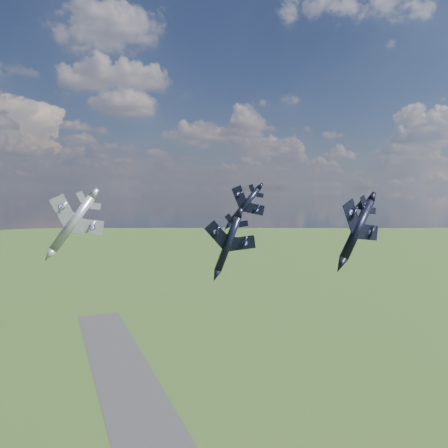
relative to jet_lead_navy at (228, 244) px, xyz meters
name	(u,v)px	position (x,y,z in m)	size (l,w,h in m)	color
jet_lead_navy	(228,244)	(0.00, 0.00, 0.00)	(11.90, 16.59, 3.43)	black
jet_right_navy	(357,230)	(9.75, -28.92, 5.15)	(10.50, 14.63, 3.03)	black
jet_high_navy	(244,206)	(14.37, 22.78, 6.92)	(11.69, 16.30, 3.37)	black
jet_left_silver	(72,223)	(-30.90, -1.63, 5.34)	(11.36, 15.83, 3.28)	#90949A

